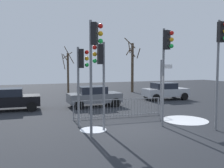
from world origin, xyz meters
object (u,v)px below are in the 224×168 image
(traffic_light_foreground_left, at_px, (166,55))
(car_silver_near, at_px, (165,91))
(bare_tree_left, at_px, (68,71))
(traffic_light_mid_right, at_px, (94,52))
(traffic_light_foreground_right, at_px, (81,69))
(bare_tree_centre, at_px, (132,65))
(car_black_far, at_px, (9,99))
(traffic_light_rear_right, at_px, (101,66))
(car_grey_trailing, at_px, (94,96))
(traffic_light_rear_left, at_px, (220,50))
(direction_sign_post, at_px, (162,87))

(traffic_light_foreground_left, bearing_deg, car_silver_near, -149.92)
(bare_tree_left, bearing_deg, traffic_light_mid_right, -96.71)
(traffic_light_foreground_right, xyz_separation_m, bare_tree_centre, (8.87, 13.03, 0.14))
(car_black_far, bearing_deg, traffic_light_foreground_right, -57.48)
(traffic_light_rear_right, xyz_separation_m, car_silver_near, (8.37, 7.62, -2.20))
(traffic_light_rear_right, relative_size, car_silver_near, 1.04)
(car_silver_near, bearing_deg, bare_tree_centre, 94.19)
(bare_tree_left, distance_m, bare_tree_centre, 7.02)
(bare_tree_left, bearing_deg, traffic_light_rear_right, -94.94)
(traffic_light_mid_right, bearing_deg, bare_tree_left, -153.78)
(car_grey_trailing, distance_m, car_silver_near, 6.90)
(bare_tree_centre, bearing_deg, traffic_light_foreground_left, -109.37)
(traffic_light_rear_right, bearing_deg, traffic_light_rear_left, -106.81)
(traffic_light_rear_right, distance_m, traffic_light_mid_right, 1.26)
(bare_tree_centre, bearing_deg, car_grey_trailing, -131.46)
(traffic_light_foreground_left, distance_m, direction_sign_post, 2.17)
(traffic_light_rear_right, relative_size, bare_tree_centre, 0.68)
(car_silver_near, bearing_deg, direction_sign_post, -121.50)
(direction_sign_post, relative_size, car_black_far, 0.85)
(traffic_light_rear_left, bearing_deg, traffic_light_mid_right, -7.00)
(traffic_light_foreground_left, bearing_deg, bare_tree_centre, -136.46)
(traffic_light_mid_right, relative_size, car_silver_near, 1.24)
(car_black_far, distance_m, car_silver_near, 12.50)
(traffic_light_rear_right, bearing_deg, traffic_light_foreground_right, 41.55)
(traffic_light_foreground_right, xyz_separation_m, bare_tree_left, (1.97, 14.21, -0.46))
(traffic_light_foreground_left, xyz_separation_m, direction_sign_post, (0.60, 1.29, -1.64))
(car_silver_near, bearing_deg, traffic_light_foreground_left, -120.13)
(traffic_light_mid_right, xyz_separation_m, direction_sign_post, (4.31, 1.76, -1.69))
(traffic_light_rear_right, height_order, bare_tree_centre, bare_tree_centre)
(traffic_light_foreground_left, distance_m, bare_tree_centre, 15.29)
(traffic_light_mid_right, bearing_deg, traffic_light_foreground_left, 130.11)
(traffic_light_foreground_left, bearing_deg, traffic_light_foreground_right, -47.22)
(car_silver_near, xyz_separation_m, bare_tree_left, (-7.06, 7.49, 1.61))
(traffic_light_rear_right, relative_size, traffic_light_foreground_left, 0.85)
(car_grey_trailing, bearing_deg, car_silver_near, 9.12)
(traffic_light_rear_right, height_order, traffic_light_rear_left, traffic_light_rear_left)
(car_black_far, bearing_deg, traffic_light_mid_right, -63.26)
(traffic_light_rear_right, relative_size, car_grey_trailing, 1.06)
(traffic_light_foreground_left, height_order, car_black_far, traffic_light_foreground_left)
(bare_tree_left, bearing_deg, car_black_far, -123.23)
(bare_tree_centre, bearing_deg, bare_tree_left, 170.31)
(traffic_light_foreground_left, distance_m, car_silver_near, 10.03)
(traffic_light_mid_right, xyz_separation_m, bare_tree_left, (1.89, 16.07, -1.15))
(traffic_light_foreground_right, distance_m, direction_sign_post, 4.51)
(car_grey_trailing, xyz_separation_m, car_black_far, (-5.68, 0.42, 0.00))
(car_silver_near, height_order, bare_tree_left, bare_tree_left)
(direction_sign_post, height_order, car_black_far, direction_sign_post)
(traffic_light_foreground_right, height_order, car_grey_trailing, traffic_light_foreground_right)
(traffic_light_mid_right, bearing_deg, bare_tree_centre, -177.61)
(traffic_light_foreground_right, bearing_deg, bare_tree_left, -171.88)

